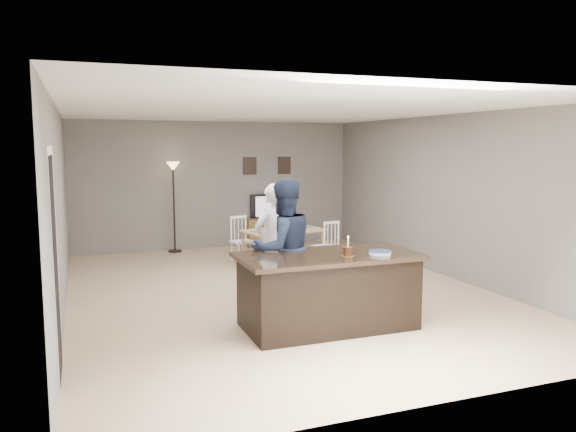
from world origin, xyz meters
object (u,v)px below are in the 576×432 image
object	(u,v)px
tv_console	(273,232)
man	(283,249)
dining_table	(283,236)
woman	(273,243)
kitchen_island	(328,290)
floor_lamp	(173,182)
birthday_cake	(348,251)
television	(272,206)
plate_stack	(380,253)

from	to	relation	value
tv_console	man	size ratio (longest dim) A/B	0.67
tv_console	dining_table	distance (m)	2.19
woman	man	size ratio (longest dim) A/B	0.94
dining_table	kitchen_island	bearing A→B (deg)	-114.11
tv_console	floor_lamp	bearing A→B (deg)	-179.57
birthday_cake	woman	bearing A→B (deg)	104.63
television	birthday_cake	bearing A→B (deg)	79.92
kitchen_island	tv_console	size ratio (longest dim) A/B	1.79
television	man	world-z (taller)	man
plate_stack	dining_table	distance (m)	3.71
plate_stack	dining_table	bearing A→B (deg)	88.28
man	dining_table	distance (m)	3.11
dining_table	man	bearing A→B (deg)	-122.90
tv_console	woman	size ratio (longest dim) A/B	0.72
woman	kitchen_island	bearing A→B (deg)	78.20
birthday_cake	dining_table	xyz separation A→B (m)	(0.52, 3.66, -0.40)
woman	tv_console	bearing A→B (deg)	-130.80
birthday_cake	television	bearing A→B (deg)	79.92
television	floor_lamp	distance (m)	2.23
tv_console	floor_lamp	distance (m)	2.43
kitchen_island	woman	world-z (taller)	woman
woman	plate_stack	world-z (taller)	woman
kitchen_island	birthday_cake	bearing A→B (deg)	-50.52
man	birthday_cake	bearing A→B (deg)	116.92
kitchen_island	floor_lamp	bearing A→B (deg)	99.69
man	plate_stack	bearing A→B (deg)	131.49
television	floor_lamp	bearing A→B (deg)	2.29
tv_console	woman	bearing A→B (deg)	-108.86
tv_console	birthday_cake	xyz separation A→B (m)	(-1.04, -5.77, 0.66)
birthday_cake	plate_stack	xyz separation A→B (m)	(0.41, -0.04, -0.03)
television	man	xyz separation A→B (m)	(-1.57, -5.09, 0.03)
television	floor_lamp	xyz separation A→B (m)	(-2.15, -0.09, 0.58)
kitchen_island	dining_table	bearing A→B (deg)	78.87
woman	dining_table	distance (m)	2.32
kitchen_island	floor_lamp	xyz separation A→B (m)	(-0.95, 5.55, 0.99)
kitchen_island	man	world-z (taller)	man
man	woman	bearing A→B (deg)	-108.16
television	tv_console	bearing A→B (deg)	90.00
kitchen_island	floor_lamp	world-z (taller)	floor_lamp
kitchen_island	man	xyz separation A→B (m)	(-0.37, 0.55, 0.43)
tv_console	dining_table	bearing A→B (deg)	-103.82
kitchen_island	tv_console	distance (m)	5.70
kitchen_island	plate_stack	xyz separation A→B (m)	(0.57, -0.23, 0.47)
floor_lamp	kitchen_island	bearing A→B (deg)	-80.31
woman	birthday_cake	size ratio (longest dim) A/B	7.00
dining_table	tv_console	bearing A→B (deg)	63.21
woman	plate_stack	distance (m)	1.78
kitchen_island	man	distance (m)	0.79
plate_stack	floor_lamp	distance (m)	6.01
tv_console	dining_table	xyz separation A→B (m)	(-0.52, -2.11, 0.26)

